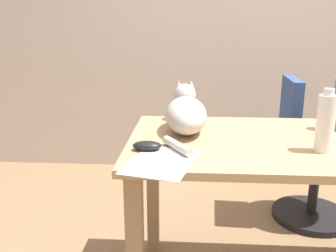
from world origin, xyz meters
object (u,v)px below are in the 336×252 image
(office_chair, at_px, (308,162))
(spray_bottle, at_px, (325,123))
(cat, at_px, (186,112))
(computer_mouse, at_px, (147,146))

(office_chair, bearing_deg, spray_bottle, -105.88)
(spray_bottle, bearing_deg, cat, 153.64)
(spray_bottle, bearing_deg, computer_mouse, -177.47)
(office_chair, distance_m, computer_mouse, 1.31)
(computer_mouse, xyz_separation_m, spray_bottle, (0.65, 0.03, 0.09))
(computer_mouse, bearing_deg, office_chair, 44.40)
(office_chair, distance_m, cat, 1.06)
(cat, bearing_deg, computer_mouse, -116.17)
(office_chair, distance_m, spray_bottle, 1.00)
(computer_mouse, bearing_deg, spray_bottle, 2.53)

